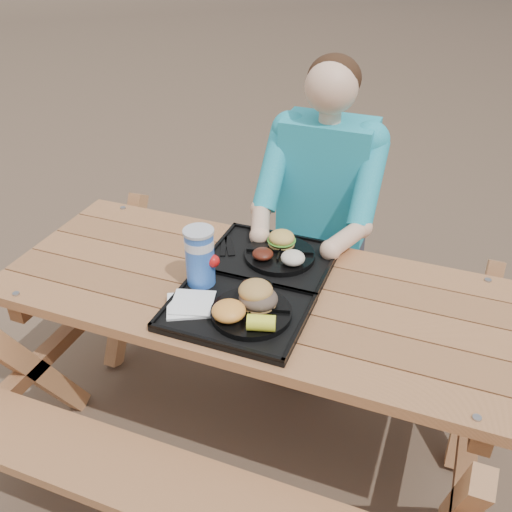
% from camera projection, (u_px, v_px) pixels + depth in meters
% --- Properties ---
extents(ground, '(60.00, 60.00, 0.00)m').
position_uv_depth(ground, '(256.00, 433.00, 2.39)').
color(ground, '#999999').
rests_on(ground, ground).
extents(picnic_table, '(1.80, 1.49, 0.75)m').
position_uv_depth(picnic_table, '(256.00, 367.00, 2.18)').
color(picnic_table, '#999999').
rests_on(picnic_table, ground).
extents(tray_near, '(0.45, 0.35, 0.02)m').
position_uv_depth(tray_near, '(236.00, 313.00, 1.84)').
color(tray_near, black).
rests_on(tray_near, picnic_table).
extents(tray_far, '(0.45, 0.35, 0.02)m').
position_uv_depth(tray_far, '(271.00, 260.00, 2.11)').
color(tray_far, black).
rests_on(tray_far, picnic_table).
extents(plate_near, '(0.26, 0.26, 0.02)m').
position_uv_depth(plate_near, '(251.00, 313.00, 1.81)').
color(plate_near, black).
rests_on(plate_near, tray_near).
extents(plate_far, '(0.26, 0.26, 0.02)m').
position_uv_depth(plate_far, '(280.00, 255.00, 2.10)').
color(plate_far, black).
rests_on(plate_far, tray_far).
extents(napkin_stack, '(0.19, 0.19, 0.02)m').
position_uv_depth(napkin_stack, '(189.00, 305.00, 1.85)').
color(napkin_stack, white).
rests_on(napkin_stack, tray_near).
extents(soda_cup, '(0.10, 0.10, 0.20)m').
position_uv_depth(soda_cup, '(200.00, 258.00, 1.92)').
color(soda_cup, blue).
rests_on(soda_cup, tray_near).
extents(condiment_bbq, '(0.05, 0.05, 0.03)m').
position_uv_depth(condiment_bbq, '(248.00, 286.00, 1.93)').
color(condiment_bbq, black).
rests_on(condiment_bbq, tray_near).
extents(condiment_mustard, '(0.05, 0.05, 0.03)m').
position_uv_depth(condiment_mustard, '(265.00, 287.00, 1.92)').
color(condiment_mustard, gold).
rests_on(condiment_mustard, tray_near).
extents(sandwich, '(0.12, 0.12, 0.12)m').
position_uv_depth(sandwich, '(258.00, 289.00, 1.80)').
color(sandwich, '#C48C45').
rests_on(sandwich, plate_near).
extents(mac_cheese, '(0.11, 0.11, 0.05)m').
position_uv_depth(mac_cheese, '(229.00, 311.00, 1.76)').
color(mac_cheese, '#FFA943').
rests_on(mac_cheese, plate_near).
extents(corn_cob, '(0.11, 0.11, 0.05)m').
position_uv_depth(corn_cob, '(261.00, 323.00, 1.72)').
color(corn_cob, '#F9FF35').
rests_on(corn_cob, plate_near).
extents(cutlery_far, '(0.09, 0.13, 0.01)m').
position_uv_depth(cutlery_far, '(229.00, 246.00, 2.17)').
color(cutlery_far, black).
rests_on(cutlery_far, tray_far).
extents(burger, '(0.10, 0.10, 0.09)m').
position_uv_depth(burger, '(282.00, 235.00, 2.12)').
color(burger, '#E1B14F').
rests_on(burger, plate_far).
extents(baked_beans, '(0.08, 0.08, 0.03)m').
position_uv_depth(baked_beans, '(263.00, 254.00, 2.05)').
color(baked_beans, '#501B10').
rests_on(baked_beans, plate_far).
extents(potato_salad, '(0.09, 0.09, 0.05)m').
position_uv_depth(potato_salad, '(293.00, 258.00, 2.02)').
color(potato_salad, '#F0E4CC').
rests_on(potato_salad, plate_far).
extents(diner, '(0.48, 0.84, 1.28)m').
position_uv_depth(diner, '(322.00, 227.00, 2.56)').
color(diner, teal).
rests_on(diner, ground).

